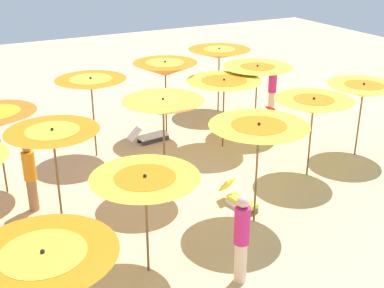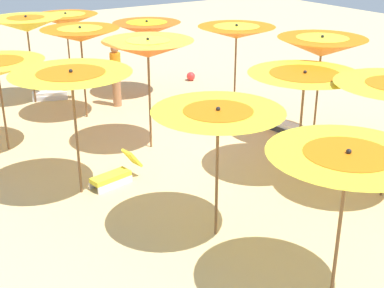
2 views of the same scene
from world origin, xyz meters
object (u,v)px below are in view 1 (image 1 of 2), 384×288
(beach_umbrella_1, at_px, (165,69))
(beach_umbrella_8, at_px, (53,138))
(lounger_3, at_px, (239,199))
(beachgoer_1, at_px, (30,176))
(beachgoer_0, at_px, (272,90))
(lounger_0, at_px, (150,136))
(beach_umbrella_7, at_px, (163,107))
(beach_umbrella_5, at_px, (257,71))
(beach_umbrella_6, at_px, (224,86))
(beach_umbrella_13, at_px, (145,185))
(beach_umbrella_2, at_px, (91,84))
(beach_umbrella_12, at_px, (259,131))
(beach_umbrella_14, at_px, (44,264))
(lounger_4, at_px, (264,118))
(beachgoer_2, at_px, (242,237))
(beach_umbrella_11, at_px, (313,106))
(beach_umbrella_10, at_px, (363,91))
(beach_umbrella_0, at_px, (219,54))

(beach_umbrella_1, distance_m, beach_umbrella_8, 5.97)
(lounger_3, xyz_separation_m, beachgoer_1, (4.45, -2.19, 0.71))
(beachgoer_0, bearing_deg, lounger_0, 142.87)
(beach_umbrella_7, bearing_deg, lounger_0, -107.12)
(beach_umbrella_5, distance_m, beach_umbrella_8, 7.84)
(beach_umbrella_6, relative_size, beach_umbrella_13, 1.05)
(beach_umbrella_2, distance_m, beach_umbrella_13, 5.94)
(beach_umbrella_12, height_order, lounger_0, beach_umbrella_12)
(beach_umbrella_5, distance_m, beach_umbrella_14, 10.88)
(beach_umbrella_1, distance_m, lounger_4, 4.04)
(beach_umbrella_1, relative_size, beachgoer_2, 1.35)
(beach_umbrella_6, xyz_separation_m, beachgoer_2, (3.11, 5.83, -0.97))
(beach_umbrella_12, relative_size, lounger_3, 2.10)
(beach_umbrella_7, relative_size, beachgoer_1, 1.46)
(beach_umbrella_8, xyz_separation_m, beach_umbrella_14, (1.12, 3.97, -0.27))
(beach_umbrella_14, bearing_deg, beach_umbrella_11, -155.81)
(beach_umbrella_6, relative_size, beach_umbrella_10, 1.00)
(beach_umbrella_6, height_order, beach_umbrella_14, beach_umbrella_6)
(beach_umbrella_7, bearing_deg, beach_umbrella_2, -74.62)
(beach_umbrella_10, relative_size, beachgoer_0, 1.33)
(beach_umbrella_2, height_order, beach_umbrella_6, beach_umbrella_2)
(beach_umbrella_10, height_order, lounger_3, beach_umbrella_10)
(beachgoer_2, bearing_deg, beach_umbrella_0, -37.41)
(lounger_3, bearing_deg, beach_umbrella_8, -116.17)
(beach_umbrella_2, distance_m, beachgoer_1, 3.58)
(beach_umbrella_6, bearing_deg, lounger_3, 65.22)
(beach_umbrella_12, xyz_separation_m, beachgoer_1, (4.41, -2.89, -1.31))
(beach_umbrella_7, relative_size, beachgoer_2, 1.37)
(beach_umbrella_7, xyz_separation_m, beachgoer_1, (3.17, -0.66, -1.39))
(beach_umbrella_5, distance_m, beach_umbrella_6, 1.75)
(beach_umbrella_0, distance_m, beach_umbrella_5, 2.36)
(beach_umbrella_1, xyz_separation_m, beachgoer_0, (-4.39, -0.29, -1.36))
(beach_umbrella_12, bearing_deg, lounger_3, -93.24)
(lounger_4, bearing_deg, beach_umbrella_8, 4.78)
(beach_umbrella_2, bearing_deg, beach_umbrella_0, -160.87)
(beach_umbrella_0, xyz_separation_m, beachgoer_2, (4.71, 8.82, -1.16))
(beach_umbrella_14, bearing_deg, beachgoer_2, -172.64)
(beach_umbrella_14, xyz_separation_m, beachgoer_0, (-9.97, -8.21, -1.05))
(beach_umbrella_11, distance_m, beach_umbrella_14, 8.52)
(beach_umbrella_1, height_order, beach_umbrella_10, beach_umbrella_1)
(beach_umbrella_2, distance_m, lounger_4, 6.30)
(beach_umbrella_0, height_order, beachgoer_0, beach_umbrella_0)
(beach_umbrella_5, xyz_separation_m, lounger_3, (3.21, 4.06, -1.84))
(beach_umbrella_2, distance_m, lounger_0, 2.74)
(beach_umbrella_5, relative_size, beach_umbrella_7, 0.89)
(beach_umbrella_14, bearing_deg, beach_umbrella_0, -131.93)
(beach_umbrella_1, height_order, beachgoer_1, beach_umbrella_1)
(beach_umbrella_2, height_order, beach_umbrella_10, beach_umbrella_2)
(beach_umbrella_5, bearing_deg, lounger_0, -12.04)
(lounger_0, xyz_separation_m, beachgoer_2, (1.26, 7.21, 0.79))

